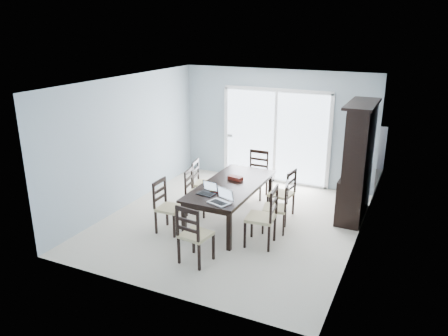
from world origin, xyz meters
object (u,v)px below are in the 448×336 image
at_px(chair_left_mid, 194,187).
at_px(chair_right_near, 267,211).
at_px(chair_left_far, 200,177).
at_px(chair_right_mid, 280,202).
at_px(dining_table, 231,188).
at_px(laptop_dark, 206,191).
at_px(game_box, 235,178).
at_px(chair_right_far, 286,188).
at_px(chair_end_near, 192,229).
at_px(cell_phone, 217,200).
at_px(china_hutch, 358,163).
at_px(chair_end_far, 257,169).
at_px(hot_tub, 274,149).
at_px(chair_left_near, 165,200).
at_px(laptop_silver, 219,200).

distance_m(chair_left_mid, chair_right_near, 1.84).
relative_size(chair_left_far, chair_right_mid, 0.98).
distance_m(dining_table, chair_right_near, 1.08).
bearing_deg(chair_left_far, laptop_dark, 21.83).
bearing_deg(game_box, chair_right_far, 24.68).
height_order(chair_right_far, chair_end_near, chair_end_near).
bearing_deg(chair_left_mid, cell_phone, 38.41).
relative_size(china_hutch, chair_end_far, 1.94).
bearing_deg(hot_tub, laptop_dark, -87.97).
bearing_deg(china_hutch, chair_end_far, 173.94).
distance_m(chair_left_far, chair_right_far, 1.79).
bearing_deg(chair_left_near, dining_table, 131.52).
bearing_deg(laptop_silver, dining_table, 121.53).
relative_size(chair_left_mid, game_box, 3.83).
bearing_deg(chair_left_far, chair_end_far, 124.19).
height_order(chair_end_near, chair_end_far, chair_end_far).
distance_m(chair_right_mid, hot_tub, 3.60).
bearing_deg(chair_end_near, hot_tub, 101.96).
xyz_separation_m(china_hutch, laptop_silver, (-1.83, -2.14, -0.26)).
bearing_deg(chair_right_far, chair_end_near, 168.10).
bearing_deg(laptop_silver, chair_right_far, 86.48).
height_order(chair_left_far, laptop_silver, chair_left_far).
relative_size(chair_end_near, hot_tub, 0.55).
bearing_deg(dining_table, chair_end_far, 91.92).
height_order(chair_left_near, laptop_dark, chair_left_near).
xyz_separation_m(chair_right_mid, laptop_silver, (-0.75, -0.91, 0.25)).
relative_size(laptop_dark, laptop_silver, 0.78).
xyz_separation_m(china_hutch, chair_right_far, (-1.18, -0.60, -0.49)).
relative_size(chair_left_near, chair_end_near, 0.97).
xyz_separation_m(chair_left_far, game_box, (0.92, -0.33, 0.23)).
height_order(chair_left_mid, chair_left_far, chair_left_far).
relative_size(cell_phone, game_box, 0.46).
bearing_deg(game_box, cell_phone, -82.58).
xyz_separation_m(china_hutch, hot_tub, (-2.35, 2.14, -0.56)).
bearing_deg(hot_tub, chair_right_mid, -69.44).
bearing_deg(chair_end_far, laptop_dark, 86.67).
relative_size(chair_left_far, chair_right_far, 0.95).
bearing_deg(chair_right_mid, chair_left_near, 101.77).
relative_size(chair_end_far, game_box, 4.22).
distance_m(chair_left_near, cell_phone, 1.03).
bearing_deg(chair_right_near, cell_phone, 101.10).
xyz_separation_m(china_hutch, chair_left_near, (-2.93, -2.07, -0.49)).
distance_m(chair_left_far, game_box, 1.01).
distance_m(china_hutch, chair_end_near, 3.50).
xyz_separation_m(chair_end_far, hot_tub, (-0.27, 1.92, -0.09)).
bearing_deg(cell_phone, chair_right_mid, 67.94).
height_order(chair_right_far, hot_tub, chair_right_far).
bearing_deg(chair_end_far, chair_right_mid, 124.57).
bearing_deg(dining_table, china_hutch, 31.71).
relative_size(chair_right_mid, cell_phone, 8.62).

